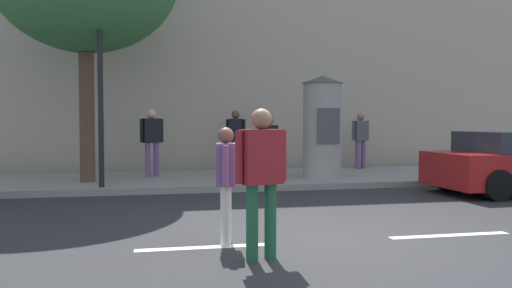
{
  "coord_description": "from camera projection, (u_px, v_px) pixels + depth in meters",
  "views": [
    {
      "loc": [
        -2.41,
        -6.47,
        1.6
      ],
      "look_at": [
        -0.66,
        2.0,
        1.23
      ],
      "focal_mm": 36.11,
      "sensor_mm": 36.0,
      "label": 1
    }
  ],
  "objects": [
    {
      "name": "pedestrian_in_red_top",
      "position": [
        360.0,
        135.0,
        15.97
      ],
      "size": [
        0.6,
        0.46,
        1.72
      ],
      "color": "#724C84",
      "rests_on": "sidewalk_curb"
    },
    {
      "name": "lane_markings",
      "position": [
        334.0,
        241.0,
        6.89
      ],
      "size": [
        25.8,
        0.16,
        0.01
      ],
      "color": "silver",
      "rests_on": "ground_plane"
    },
    {
      "name": "traffic_light",
      "position": [
        99.0,
        49.0,
        11.18
      ],
      "size": [
        0.24,
        0.45,
        4.53
      ],
      "color": "black",
      "rests_on": "sidewalk_curb"
    },
    {
      "name": "poster_column",
      "position": [
        322.0,
        126.0,
        13.4
      ],
      "size": [
        1.09,
        1.09,
        2.65
      ],
      "color": "#9E9B93",
      "rests_on": "sidewalk_curb"
    },
    {
      "name": "ground_plane",
      "position": [
        334.0,
        241.0,
        6.89
      ],
      "size": [
        80.0,
        80.0,
        0.0
      ],
      "primitive_type": "plane",
      "color": "#2B2B2D"
    },
    {
      "name": "sidewalk_curb",
      "position": [
        242.0,
        179.0,
        13.73
      ],
      "size": [
        36.0,
        4.0,
        0.15
      ],
      "primitive_type": "cube",
      "color": "gray",
      "rests_on": "ground_plane"
    },
    {
      "name": "building_backdrop",
      "position": [
        218.0,
        36.0,
        18.43
      ],
      "size": [
        36.0,
        5.0,
        9.38
      ],
      "primitive_type": "cube",
      "color": "#B7A893",
      "rests_on": "ground_plane"
    },
    {
      "name": "pedestrian_in_dark_shirt",
      "position": [
        152.0,
        136.0,
        13.61
      ],
      "size": [
        0.62,
        0.43,
        1.79
      ],
      "color": "#724C84",
      "rests_on": "sidewalk_curb"
    },
    {
      "name": "pedestrian_with_bag",
      "position": [
        269.0,
        143.0,
        13.13
      ],
      "size": [
        0.5,
        0.46,
        1.58
      ],
      "color": "#1E5938",
      "rests_on": "sidewalk_curb"
    },
    {
      "name": "pedestrian_tallest",
      "position": [
        236.0,
        136.0,
        14.98
      ],
      "size": [
        0.56,
        0.31,
        1.79
      ],
      "color": "maroon",
      "rests_on": "sidewalk_curb"
    },
    {
      "name": "pedestrian_with_backpack",
      "position": [
        261.0,
        170.0,
        5.91
      ],
      "size": [
        0.64,
        0.37,
        1.75
      ],
      "color": "#1E5938",
      "rests_on": "ground_plane"
    },
    {
      "name": "pedestrian_near_pole",
      "position": [
        226.0,
        177.0,
        6.71
      ],
      "size": [
        0.3,
        0.56,
        1.53
      ],
      "color": "silver",
      "rests_on": "ground_plane"
    }
  ]
}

